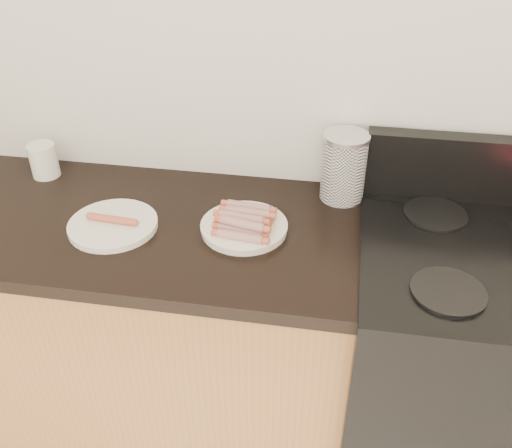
% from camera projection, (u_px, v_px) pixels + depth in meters
% --- Properties ---
extents(wall_back, '(4.00, 0.04, 2.60)m').
position_uv_depth(wall_back, '(235.00, 53.00, 1.63)').
color(wall_back, silver).
rests_on(wall_back, ground).
extents(cabinet_base, '(2.20, 0.59, 0.86)m').
position_uv_depth(cabinet_base, '(24.00, 321.00, 1.96)').
color(cabinet_base, '#A16431').
rests_on(cabinet_base, floor).
extents(stove, '(0.76, 0.65, 0.91)m').
position_uv_depth(stove, '(471.00, 375.00, 1.74)').
color(stove, black).
rests_on(stove, floor).
extents(stove_panel, '(0.76, 0.06, 0.20)m').
position_uv_depth(stove_panel, '(498.00, 171.00, 1.65)').
color(stove_panel, black).
rests_on(stove_panel, stove).
extents(burner_near_left, '(0.18, 0.18, 0.01)m').
position_uv_depth(burner_near_left, '(448.00, 292.00, 1.36)').
color(burner_near_left, black).
rests_on(burner_near_left, stove).
extents(burner_far_left, '(0.18, 0.18, 0.01)m').
position_uv_depth(burner_far_left, '(435.00, 214.00, 1.64)').
color(burner_far_left, black).
rests_on(burner_far_left, stove).
extents(main_plate, '(0.29, 0.29, 0.02)m').
position_uv_depth(main_plate, '(244.00, 228.00, 1.59)').
color(main_plate, white).
rests_on(main_plate, counter_slab).
extents(side_plate, '(0.32, 0.32, 0.02)m').
position_uv_depth(side_plate, '(113.00, 225.00, 1.60)').
color(side_plate, white).
rests_on(side_plate, counter_slab).
extents(hotdog_pile, '(0.13, 0.19, 0.05)m').
position_uv_depth(hotdog_pile, '(244.00, 219.00, 1.57)').
color(hotdog_pile, '#93383C').
rests_on(hotdog_pile, main_plate).
extents(plain_sausages, '(0.14, 0.03, 0.02)m').
position_uv_depth(plain_sausages, '(112.00, 219.00, 1.59)').
color(plain_sausages, '#C87A3E').
rests_on(plain_sausages, side_plate).
extents(canister, '(0.13, 0.13, 0.21)m').
position_uv_depth(canister, '(344.00, 167.00, 1.68)').
color(canister, silver).
rests_on(canister, counter_slab).
extents(mug, '(0.10, 0.10, 0.11)m').
position_uv_depth(mug, '(44.00, 160.00, 1.82)').
color(mug, silver).
rests_on(mug, counter_slab).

